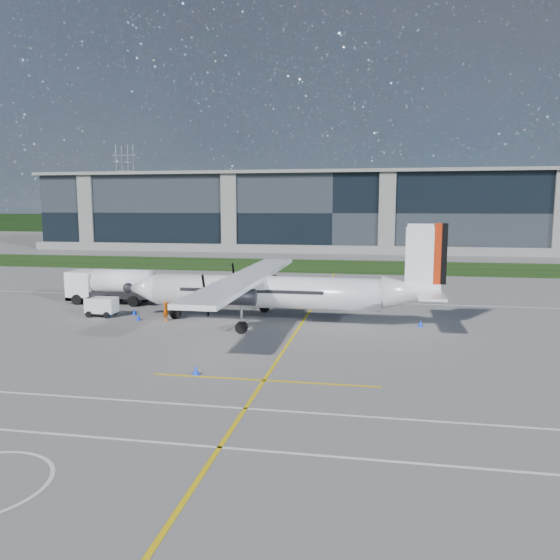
{
  "coord_description": "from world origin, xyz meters",
  "views": [
    {
      "loc": [
        8.67,
        -32.61,
        8.98
      ],
      "look_at": [
        1.48,
        7.03,
        3.45
      ],
      "focal_mm": 35.0,
      "sensor_mm": 36.0,
      "label": 1
    }
  ],
  "objects_px": {
    "pylon_west": "(126,188)",
    "turboprop_aircraft": "(277,273)",
    "ground_crew_person": "(166,307)",
    "fuel_tanker_truck": "(106,286)",
    "safety_cone_portwing": "(196,370)",
    "safety_cone_nose_port": "(139,317)",
    "safety_cone_tail": "(420,323)",
    "baggage_tug": "(102,307)",
    "safety_cone_nose_stbd": "(134,312)",
    "safety_cone_fwd": "(109,313)"
  },
  "relations": [
    {
      "from": "safety_cone_tail",
      "to": "fuel_tanker_truck",
      "type": "bearing_deg",
      "value": 169.81
    },
    {
      "from": "fuel_tanker_truck",
      "to": "safety_cone_nose_stbd",
      "type": "relative_size",
      "value": 16.87
    },
    {
      "from": "pylon_west",
      "to": "baggage_tug",
      "type": "xyz_separation_m",
      "value": [
        66.56,
        -142.22,
        -14.23
      ]
    },
    {
      "from": "pylon_west",
      "to": "fuel_tanker_truck",
      "type": "bearing_deg",
      "value": -64.91
    },
    {
      "from": "fuel_tanker_truck",
      "to": "safety_cone_nose_port",
      "type": "xyz_separation_m",
      "value": [
        6.23,
        -6.59,
        -1.33
      ]
    },
    {
      "from": "fuel_tanker_truck",
      "to": "baggage_tug",
      "type": "distance_m",
      "value": 6.23
    },
    {
      "from": "pylon_west",
      "to": "ground_crew_person",
      "type": "height_order",
      "value": "pylon_west"
    },
    {
      "from": "safety_cone_nose_stbd",
      "to": "ground_crew_person",
      "type": "bearing_deg",
      "value": -26.14
    },
    {
      "from": "turboprop_aircraft",
      "to": "safety_cone_fwd",
      "type": "bearing_deg",
      "value": -179.77
    },
    {
      "from": "ground_crew_person",
      "to": "safety_cone_tail",
      "type": "distance_m",
      "value": 19.54
    },
    {
      "from": "baggage_tug",
      "to": "safety_cone_nose_port",
      "type": "bearing_deg",
      "value": -15.1
    },
    {
      "from": "pylon_west",
      "to": "safety_cone_nose_stbd",
      "type": "relative_size",
      "value": 60.0
    },
    {
      "from": "pylon_west",
      "to": "safety_cone_fwd",
      "type": "xyz_separation_m",
      "value": [
        67.17,
        -142.23,
        -14.75
      ]
    },
    {
      "from": "safety_cone_tail",
      "to": "turboprop_aircraft",
      "type": "bearing_deg",
      "value": -177.08
    },
    {
      "from": "fuel_tanker_truck",
      "to": "safety_cone_fwd",
      "type": "distance_m",
      "value": 6.6
    },
    {
      "from": "turboprop_aircraft",
      "to": "safety_cone_tail",
      "type": "relative_size",
      "value": 51.43
    },
    {
      "from": "turboprop_aircraft",
      "to": "pylon_west",
      "type": "bearing_deg",
      "value": 119.71
    },
    {
      "from": "safety_cone_fwd",
      "to": "ground_crew_person",
      "type": "bearing_deg",
      "value": -7.74
    },
    {
      "from": "safety_cone_portwing",
      "to": "safety_cone_tail",
      "type": "distance_m",
      "value": 18.93
    },
    {
      "from": "fuel_tanker_truck",
      "to": "safety_cone_tail",
      "type": "relative_size",
      "value": 16.87
    },
    {
      "from": "pylon_west",
      "to": "ground_crew_person",
      "type": "bearing_deg",
      "value": -63.14
    },
    {
      "from": "ground_crew_person",
      "to": "safety_cone_fwd",
      "type": "xyz_separation_m",
      "value": [
        -5.22,
        0.71,
        -0.81
      ]
    },
    {
      "from": "safety_cone_portwing",
      "to": "safety_cone_nose_stbd",
      "type": "bearing_deg",
      "value": 125.39
    },
    {
      "from": "safety_cone_nose_port",
      "to": "safety_cone_portwing",
      "type": "bearing_deg",
      "value": -54.22
    },
    {
      "from": "safety_cone_fwd",
      "to": "safety_cone_nose_stbd",
      "type": "distance_m",
      "value": 2.02
    },
    {
      "from": "pylon_west",
      "to": "ground_crew_person",
      "type": "xyz_separation_m",
      "value": [
        72.39,
        -142.94,
        -13.94
      ]
    },
    {
      "from": "safety_cone_portwing",
      "to": "ground_crew_person",
      "type": "bearing_deg",
      "value": 118.12
    },
    {
      "from": "ground_crew_person",
      "to": "safety_cone_nose_port",
      "type": "xyz_separation_m",
      "value": [
        -2.19,
        -0.26,
        -0.81
      ]
    },
    {
      "from": "fuel_tanker_truck",
      "to": "baggage_tug",
      "type": "bearing_deg",
      "value": -65.22
    },
    {
      "from": "ground_crew_person",
      "to": "safety_cone_nose_port",
      "type": "relative_size",
      "value": 4.25
    },
    {
      "from": "safety_cone_tail",
      "to": "safety_cone_nose_stbd",
      "type": "height_order",
      "value": "same"
    },
    {
      "from": "safety_cone_portwing",
      "to": "safety_cone_nose_port",
      "type": "bearing_deg",
      "value": 125.78
    },
    {
      "from": "turboprop_aircraft",
      "to": "baggage_tug",
      "type": "distance_m",
      "value": 14.89
    },
    {
      "from": "safety_cone_portwing",
      "to": "safety_cone_nose_port",
      "type": "relative_size",
      "value": 1.0
    },
    {
      "from": "turboprop_aircraft",
      "to": "baggage_tug",
      "type": "relative_size",
      "value": 10.03
    },
    {
      "from": "baggage_tug",
      "to": "safety_cone_nose_stbd",
      "type": "bearing_deg",
      "value": 22.37
    },
    {
      "from": "safety_cone_nose_port",
      "to": "pylon_west",
      "type": "bearing_deg",
      "value": 116.12
    },
    {
      "from": "pylon_west",
      "to": "fuel_tanker_truck",
      "type": "distance_m",
      "value": 151.44
    },
    {
      "from": "pylon_west",
      "to": "turboprop_aircraft",
      "type": "distance_m",
      "value": 164.07
    },
    {
      "from": "turboprop_aircraft",
      "to": "safety_cone_tail",
      "type": "xyz_separation_m",
      "value": [
        10.74,
        0.55,
        -3.61
      ]
    },
    {
      "from": "fuel_tanker_truck",
      "to": "ground_crew_person",
      "type": "height_order",
      "value": "fuel_tanker_truck"
    },
    {
      "from": "turboprop_aircraft",
      "to": "safety_cone_fwd",
      "type": "height_order",
      "value": "turboprop_aircraft"
    },
    {
      "from": "safety_cone_portwing",
      "to": "safety_cone_fwd",
      "type": "height_order",
      "value": "same"
    },
    {
      "from": "pylon_west",
      "to": "turboprop_aircraft",
      "type": "height_order",
      "value": "pylon_west"
    },
    {
      "from": "safety_cone_fwd",
      "to": "turboprop_aircraft",
      "type": "bearing_deg",
      "value": 0.23
    },
    {
      "from": "safety_cone_nose_port",
      "to": "safety_cone_nose_stbd",
      "type": "xyz_separation_m",
      "value": [
        -1.26,
        1.96,
        0.0
      ]
    },
    {
      "from": "turboprop_aircraft",
      "to": "safety_cone_nose_port",
      "type": "distance_m",
      "value": 11.55
    },
    {
      "from": "baggage_tug",
      "to": "safety_cone_portwing",
      "type": "xyz_separation_m",
      "value": [
        12.65,
        -13.49,
        -0.52
      ]
    },
    {
      "from": "turboprop_aircraft",
      "to": "safety_cone_tail",
      "type": "distance_m",
      "value": 11.35
    },
    {
      "from": "ground_crew_person",
      "to": "safety_cone_nose_port",
      "type": "height_order",
      "value": "ground_crew_person"
    }
  ]
}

